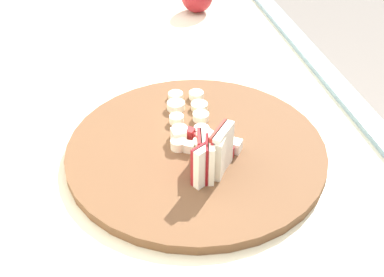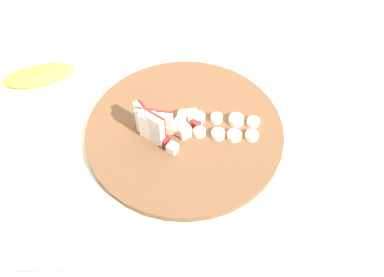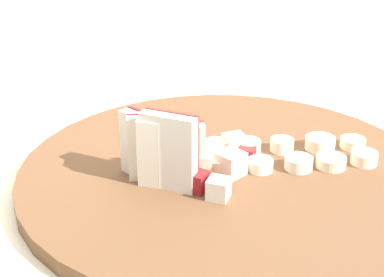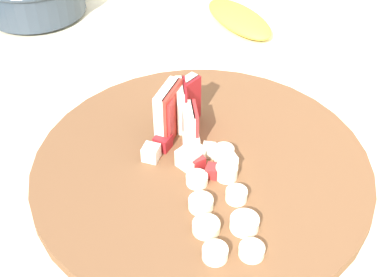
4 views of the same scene
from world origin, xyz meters
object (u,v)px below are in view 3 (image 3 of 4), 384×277
Objects in this scene: apple_wedge_fan at (163,150)px; banana_slice_rows at (288,154)px; cutting_board at (226,174)px; apple_dice_pile at (223,164)px.

banana_slice_rows is (0.12, 0.01, -0.02)m from apple_wedge_fan.
cutting_board is at bearing 178.94° from banana_slice_rows.
apple_dice_pile is (-0.01, -0.01, 0.02)m from cutting_board.
banana_slice_rows reaches higher than cutting_board.
cutting_board is at bearing 10.07° from apple_wedge_fan.
apple_dice_pile is 0.59× the size of banana_slice_rows.
apple_wedge_fan is at bearing -175.42° from banana_slice_rows.
apple_wedge_fan reaches higher than banana_slice_rows.
banana_slice_rows is at bearing -1.06° from cutting_board.
cutting_board is 5.18× the size of apple_wedge_fan.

